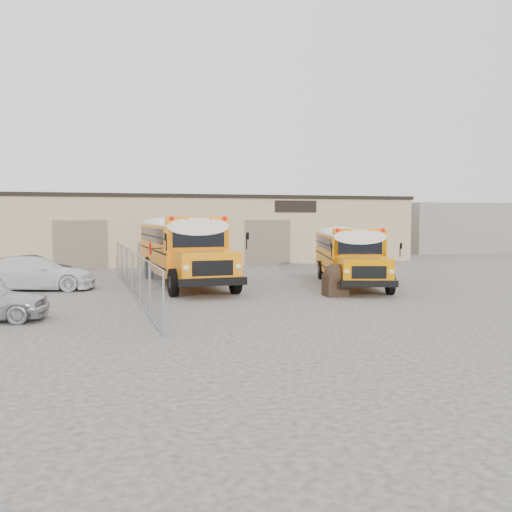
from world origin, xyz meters
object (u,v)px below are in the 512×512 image
object	(u,v)px
school_bus_left	(160,239)
car_white	(36,273)
car_dark	(30,270)
tarp_bundle	(335,279)
school_bus_right	(333,245)

from	to	relation	value
school_bus_left	car_white	world-z (taller)	school_bus_left
car_dark	tarp_bundle	bearing A→B (deg)	-94.97
school_bus_right	car_white	xyz separation A→B (m)	(-15.94, -3.49, -0.85)
school_bus_right	tarp_bundle	world-z (taller)	school_bus_right
tarp_bundle	school_bus_left	bearing A→B (deg)	111.58
school_bus_left	school_bus_right	world-z (taller)	school_bus_left
school_bus_right	car_white	size ratio (longest dim) A/B	1.89
school_bus_left	school_bus_right	distance (m)	10.26
school_bus_right	tarp_bundle	size ratio (longest dim) A/B	7.18
tarp_bundle	car_white	world-z (taller)	car_white
tarp_bundle	car_white	distance (m)	13.05
school_bus_right	school_bus_left	bearing A→B (deg)	156.79
tarp_bundle	car_white	size ratio (longest dim) A/B	0.26
school_bus_right	car_dark	xyz separation A→B (m)	(-16.33, -1.11, -0.91)
tarp_bundle	car_white	bearing A→B (deg)	154.16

